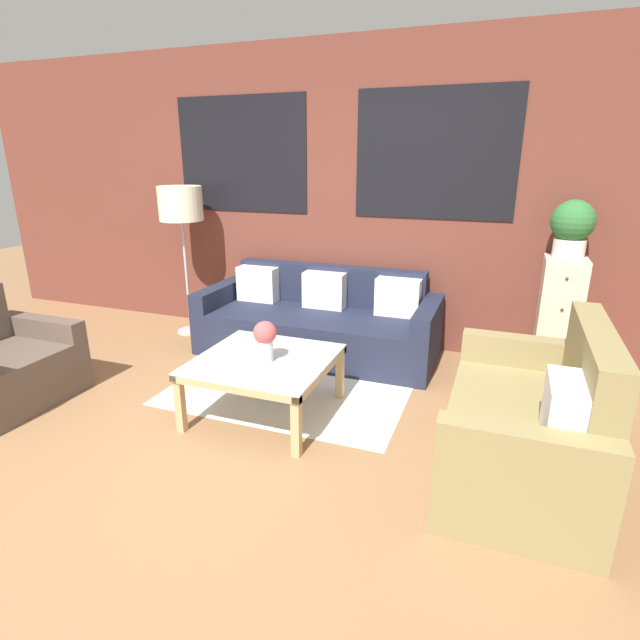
{
  "coord_description": "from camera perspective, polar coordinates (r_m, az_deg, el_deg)",
  "views": [
    {
      "loc": [
        1.62,
        -2.22,
        1.78
      ],
      "look_at": [
        0.3,
        1.29,
        0.55
      ],
      "focal_mm": 28.0,
      "sensor_mm": 36.0,
      "label": 1
    }
  ],
  "objects": [
    {
      "name": "potted_plant",
      "position": [
        4.45,
        26.87,
        9.51
      ],
      "size": [
        0.33,
        0.33,
        0.46
      ],
      "color": "silver",
      "rests_on": "drawer_cabinet"
    },
    {
      "name": "couch_dark",
      "position": [
        4.71,
        -0.12,
        -0.4
      ],
      "size": [
        2.2,
        0.88,
        0.78
      ],
      "color": "#1E2338",
      "rests_on": "ground_plane"
    },
    {
      "name": "coffee_table",
      "position": [
        3.56,
        -6.37,
        -5.26
      ],
      "size": [
        0.92,
        0.92,
        0.43
      ],
      "color": "silver",
      "rests_on": "ground_plane"
    },
    {
      "name": "drawer_cabinet",
      "position": [
        4.6,
        25.55,
        0.22
      ],
      "size": [
        0.32,
        0.39,
        1.01
      ],
      "color": "beige",
      "rests_on": "ground_plane"
    },
    {
      "name": "settee_vintage",
      "position": [
        3.16,
        22.81,
        -11.12
      ],
      "size": [
        0.8,
        1.43,
        0.92
      ],
      "color": "olive",
      "rests_on": "ground_plane"
    },
    {
      "name": "flower_vase",
      "position": [
        3.43,
        -6.3,
        -2.07
      ],
      "size": [
        0.16,
        0.16,
        0.29
      ],
      "color": "silver",
      "rests_on": "coffee_table"
    },
    {
      "name": "armchair_corner",
      "position": [
        4.47,
        -32.77,
        -4.53
      ],
      "size": [
        0.8,
        0.89,
        0.84
      ],
      "color": "brown",
      "rests_on": "ground_plane"
    },
    {
      "name": "wall_back_brick",
      "position": [
        4.95,
        1.46,
        13.82
      ],
      "size": [
        8.4,
        0.09,
        2.8
      ],
      "color": "brown",
      "rests_on": "ground_plane"
    },
    {
      "name": "ground_plane",
      "position": [
        3.27,
        -13.46,
        -15.34
      ],
      "size": [
        16.0,
        16.0,
        0.0
      ],
      "primitive_type": "plane",
      "color": "#8E6642"
    },
    {
      "name": "floor_lamp",
      "position": [
        5.25,
        -15.62,
        12.25
      ],
      "size": [
        0.43,
        0.43,
        1.51
      ],
      "color": "#B2B2B7",
      "rests_on": "ground_plane"
    },
    {
      "name": "rug",
      "position": [
        4.17,
        -2.73,
        -7.08
      ],
      "size": [
        1.86,
        1.55,
        0.0
      ],
      "color": "silver",
      "rests_on": "ground_plane"
    }
  ]
}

